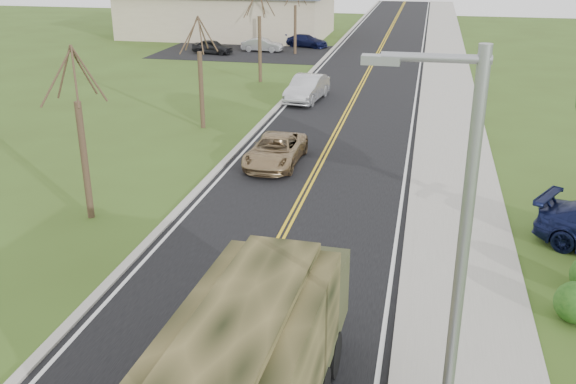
% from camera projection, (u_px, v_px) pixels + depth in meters
% --- Properties ---
extents(road, '(8.00, 120.00, 0.01)m').
position_uv_depth(road, '(369.00, 70.00, 48.76)').
color(road, black).
rests_on(road, ground).
extents(curb_right, '(0.30, 120.00, 0.12)m').
position_uv_depth(curb_right, '(425.00, 71.00, 47.92)').
color(curb_right, '#9E998E').
rests_on(curb_right, ground).
extents(sidewalk_right, '(3.20, 120.00, 0.10)m').
position_uv_depth(sidewalk_right, '(449.00, 72.00, 47.58)').
color(sidewalk_right, '#9E998E').
rests_on(sidewalk_right, ground).
extents(curb_left, '(0.30, 120.00, 0.10)m').
position_uv_depth(curb_left, '(315.00, 67.00, 49.56)').
color(curb_left, '#9E998E').
rests_on(curb_left, ground).
extents(street_light, '(1.65, 0.22, 8.00)m').
position_uv_depth(street_light, '(451.00, 292.00, 9.34)').
color(street_light, gray).
rests_on(street_light, ground).
extents(bare_tree_a, '(1.93, 2.26, 6.08)m').
position_uv_depth(bare_tree_a, '(83.00, 147.00, 21.90)').
color(bare_tree_a, '#38281C').
rests_on(bare_tree_a, ground).
extents(bare_tree_b, '(1.83, 2.14, 5.73)m').
position_uv_depth(bare_tree_b, '(201.00, 81.00, 32.87)').
color(bare_tree_b, '#38281C').
rests_on(bare_tree_b, ground).
extents(bare_tree_c, '(2.04, 2.39, 6.42)m').
position_uv_depth(bare_tree_c, '(260.00, 41.00, 43.67)').
color(bare_tree_c, '#38281C').
rests_on(bare_tree_c, ground).
extents(bare_tree_d, '(1.88, 2.20, 5.91)m').
position_uv_depth(bare_tree_d, '(295.00, 24.00, 54.67)').
color(bare_tree_d, '#38281C').
rests_on(bare_tree_d, ground).
extents(commercial_building, '(25.50, 21.50, 5.65)m').
position_uv_depth(commercial_building, '(229.00, 9.00, 65.46)').
color(commercial_building, tan).
rests_on(commercial_building, ground).
extents(military_truck, '(2.60, 6.84, 3.37)m').
position_uv_depth(military_truck, '(260.00, 349.00, 12.23)').
color(military_truck, black).
rests_on(military_truck, ground).
extents(suv_champagne, '(2.21, 4.62, 1.27)m').
position_uv_depth(suv_champagne, '(275.00, 150.00, 28.02)').
color(suv_champagne, '#907651').
rests_on(suv_champagne, ground).
extents(sedan_silver, '(2.17, 4.86, 1.55)m').
position_uv_depth(sedan_silver, '(307.00, 88.00, 39.10)').
color(sedan_silver, '#B6B7BC').
rests_on(sedan_silver, ground).
extents(lot_car_dark, '(3.72, 1.99, 1.21)m').
position_uv_depth(lot_car_dark, '(212.00, 47.00, 55.40)').
color(lot_car_dark, black).
rests_on(lot_car_dark, ground).
extents(lot_car_silver, '(3.62, 1.33, 1.18)m').
position_uv_depth(lot_car_silver, '(262.00, 45.00, 56.57)').
color(lot_car_silver, '#AEAFB3').
rests_on(lot_car_silver, ground).
extents(lot_car_navy, '(4.33, 2.87, 1.17)m').
position_uv_depth(lot_car_navy, '(307.00, 41.00, 58.97)').
color(lot_car_navy, black).
rests_on(lot_car_navy, ground).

